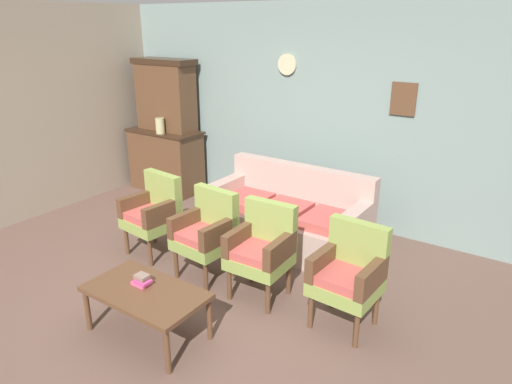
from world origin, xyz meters
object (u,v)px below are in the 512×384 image
Objects in this scene: side_cabinet at (166,160)px; book_stack_on_table at (142,280)px; vase_on_cabinet at (160,126)px; armchair_near_couch_end at (262,247)px; armchair_row_middle at (349,272)px; armchair_by_doorway at (206,231)px; armchair_near_cabinet at (153,211)px; floral_couch at (288,219)px; coffee_table at (146,295)px.

side_cabinet is 3.51m from book_stack_on_table.
vase_on_cabinet reaches higher than armchair_near_couch_end.
side_cabinet reaches higher than armchair_row_middle.
armchair_by_doorway and armchair_row_middle have the same top height.
floral_couch is at bearing 41.36° from armchair_near_cabinet.
armchair_near_couch_end is 1.12m from book_stack_on_table.
armchair_near_couch_end is at bearing 61.81° from book_stack_on_table.
floral_couch is (2.52, -0.60, -0.14)m from side_cabinet.
armchair_by_doorway is (-0.33, -1.06, 0.17)m from floral_couch.
coffee_table is (2.31, -2.51, -0.67)m from vase_on_cabinet.
floral_couch is 1.11m from armchair_near_couch_end.
coffee_table is at bearing -93.18° from floral_couch.
vase_on_cabinet is 3.36m from book_stack_on_table.
side_cabinet reaches higher than book_stack_on_table.
side_cabinet is 3.30m from armchair_near_couch_end.
armchair_near_couch_end is (0.66, 0.01, 0.00)m from armchair_by_doorway.
armchair_by_doorway is 1.50m from armchair_row_middle.
floral_couch is 1.56m from armchair_row_middle.
side_cabinet is 1.28× the size of armchair_by_doorway.
armchair_near_cabinet is at bearing 179.63° from armchair_row_middle.
armchair_by_doorway reaches higher than book_stack_on_table.
armchair_row_middle reaches higher than book_stack_on_table.
vase_on_cabinet is 0.12× the size of floral_couch.
armchair_near_cabinet is at bearing 132.13° from book_stack_on_table.
side_cabinet is 5.15× the size of vase_on_cabinet.
armchair_row_middle is (2.31, -0.01, 0.00)m from armchair_near_cabinet.
armchair_row_middle is 5.68× the size of book_stack_on_table.
armchair_row_middle reaches higher than coffee_table.
armchair_row_middle is 0.90× the size of coffee_table.
vase_on_cabinet reaches higher than coffee_table.
armchair_near_cabinet is 1.00× the size of armchair_row_middle.
coffee_table is at bearing -46.65° from armchair_near_cabinet.
floral_couch and armchair_row_middle have the same top height.
side_cabinet reaches higher than coffee_table.
book_stack_on_table is at bearing -95.64° from floral_couch.
coffee_table is (2.41, -2.68, -0.09)m from side_cabinet.
armchair_by_doorway is 1.00× the size of armchair_near_couch_end.
book_stack_on_table is (0.13, -0.97, -0.04)m from armchair_by_doorway.
book_stack_on_table is at bearing -48.58° from side_cabinet.
side_cabinet is 2.60m from floral_couch.
vase_on_cabinet reaches higher than armchair_near_cabinet.
armchair_by_doorway and armchair_near_couch_end have the same top height.
book_stack_on_table is at bearing -47.91° from vase_on_cabinet.
armchair_by_doorway is 1.05m from coffee_table.
vase_on_cabinet is at bearing -59.54° from side_cabinet.
armchair_near_couch_end is 0.90× the size of coffee_table.
armchair_near_cabinet is 1.00× the size of armchair_near_couch_end.
vase_on_cabinet is 3.91m from armchair_row_middle.
armchair_by_doorway is 5.68× the size of book_stack_on_table.
side_cabinet is 0.61m from vase_on_cabinet.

